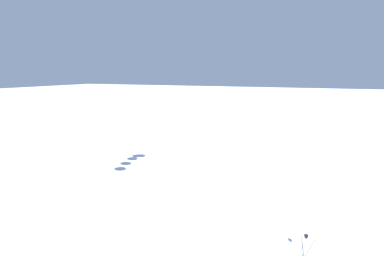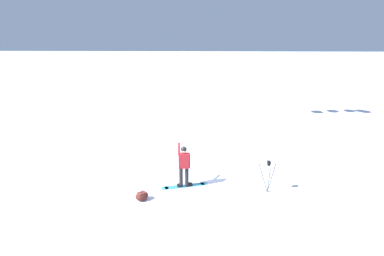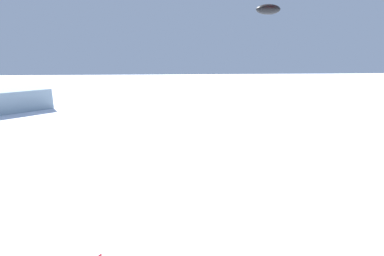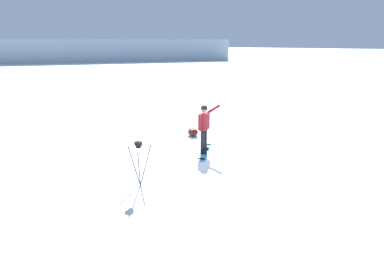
{
  "view_description": "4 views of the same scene",
  "coord_description": "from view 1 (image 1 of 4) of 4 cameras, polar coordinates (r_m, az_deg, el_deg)",
  "views": [
    {
      "loc": [
        8.67,
        -0.89,
        8.31
      ],
      "look_at": [
        0.83,
        -3.94,
        6.48
      ],
      "focal_mm": 23.62,
      "sensor_mm": 36.0,
      "label": 1
    },
    {
      "loc": [
        -0.42,
        11.96,
        5.49
      ],
      "look_at": [
        0.31,
        -0.73,
        2.16
      ],
      "focal_mm": 31.78,
      "sensor_mm": 36.0,
      "label": 2
    },
    {
      "loc": [
        -10.21,
        -3.43,
        10.0
      ],
      "look_at": [
        0.91,
        -4.46,
        7.17
      ],
      "focal_mm": 26.79,
      "sensor_mm": 36.0,
      "label": 3
    },
    {
      "loc": [
        -8.34,
        -4.51,
        3.69
      ],
      "look_at": [
        0.16,
        0.19,
        0.91
      ],
      "focal_mm": 28.81,
      "sensor_mm": 36.0,
      "label": 4
    }
  ],
  "objects": [
    {
      "name": "camera_tripod",
      "position": [
        13.5,
        24.26,
        -22.32
      ],
      "size": [
        0.65,
        0.59,
        1.22
      ],
      "color": "#262628",
      "rests_on": "ground_plane"
    }
  ]
}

